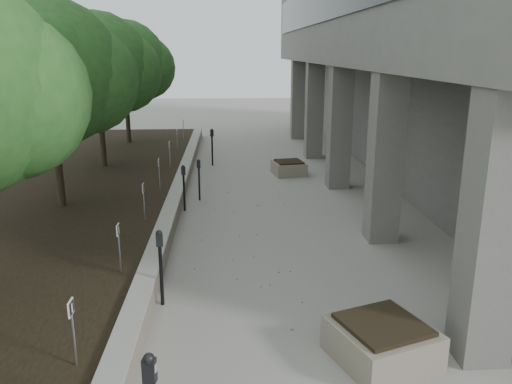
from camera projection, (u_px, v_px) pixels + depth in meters
name	position (u px, v px, depth m)	size (l,w,h in m)	color
retaining_wall	(176.00, 199.00, 15.07)	(0.39, 26.00, 0.50)	gray
planting_bed	(49.00, 202.00, 14.88)	(7.00, 26.00, 0.40)	black
crabapple_tree_3	(52.00, 104.00, 13.18)	(4.60, 4.00, 5.44)	#235520
crabapple_tree_4	(98.00, 90.00, 17.99)	(4.60, 4.00, 5.44)	#235520
crabapple_tree_5	(125.00, 82.00, 22.81)	(4.60, 4.00, 5.44)	#235520
parking_sign_2	(73.00, 333.00, 6.70)	(0.04, 0.22, 0.96)	black
parking_sign_3	(119.00, 248.00, 9.58)	(0.04, 0.22, 0.96)	black
parking_sign_4	(144.00, 203.00, 12.47)	(0.04, 0.22, 0.96)	black
parking_sign_5	(159.00, 174.00, 15.36)	(0.04, 0.22, 0.96)	black
parking_sign_6	(170.00, 155.00, 18.24)	(0.04, 0.22, 0.96)	black
parking_sign_7	(177.00, 140.00, 21.13)	(0.04, 0.22, 0.96)	black
parking_sign_8	(183.00, 130.00, 24.02)	(0.04, 0.22, 0.96)	black
parking_meter_2	(161.00, 268.00, 9.11)	(0.14, 0.10, 1.44)	black
parking_meter_3	(184.00, 188.00, 14.58)	(0.13, 0.10, 1.35)	black
parking_meter_4	(199.00, 180.00, 15.63)	(0.13, 0.09, 1.29)	black
parking_meter_5	(212.00, 147.00, 20.38)	(0.15, 0.11, 1.49)	black
planter_front	(382.00, 341.00, 7.57)	(1.32, 1.32, 0.62)	gray
planter_back	(289.00, 168.00, 19.01)	(1.12, 1.12, 0.52)	gray
berry_scatter	(238.00, 258.00, 11.38)	(3.30, 14.10, 0.02)	maroon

